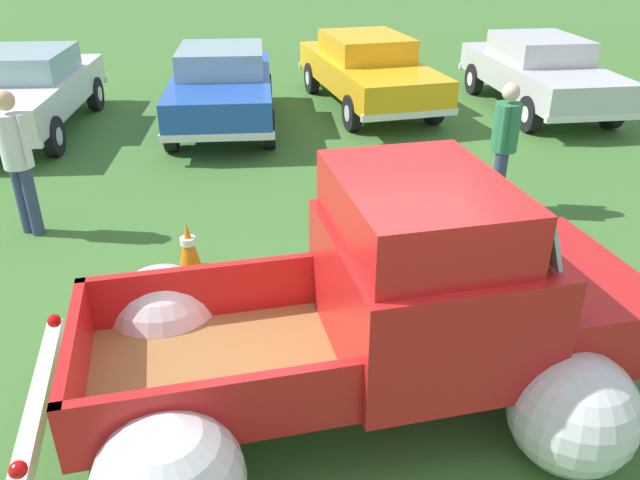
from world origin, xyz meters
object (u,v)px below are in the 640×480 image
Objects in this scene: show_car_2 at (368,69)px; spectator_1 at (16,154)px; show_car_0 at (26,89)px; spectator_0 at (504,140)px; vintage_pickup_truck at (392,321)px; show_car_1 at (222,84)px; show_car_3 at (539,71)px; lane_cone_0 at (189,250)px.

show_car_2 is 2.69× the size of spectator_1.
spectator_0 is (7.25, -4.37, 0.20)m from show_car_0.
vintage_pickup_truck is 0.99× the size of show_car_2.
show_car_0 is (-5.00, 7.93, 0.02)m from vintage_pickup_truck.
show_car_2 is 7.50m from spectator_1.
show_car_1 is at bearing 93.91° from vintage_pickup_truck.
spectator_0 is (3.73, -4.30, 0.20)m from show_car_1.
vintage_pickup_truck is at bearing -18.01° from show_car_2.
show_car_3 is (4.85, 8.31, 0.02)m from vintage_pickup_truck.
spectator_1 is (-3.78, 3.51, 0.28)m from vintage_pickup_truck.
spectator_1 reaches higher than show_car_3.
show_car_0 is at bearing 115.45° from vintage_pickup_truck.
show_car_0 is at bearing -0.43° from spectator_0.
spectator_0 reaches higher than show_car_0.
show_car_2 is at bearing 74.02° from vintage_pickup_truck.
spectator_0 is (2.25, 3.55, 0.22)m from vintage_pickup_truck.
lane_cone_0 is (-0.26, -5.63, -0.47)m from show_car_1.
show_car_0 is 0.93× the size of show_car_2.
spectator_1 is at bearing 130.37° from vintage_pickup_truck.
show_car_1 is 6.82× the size of lane_cone_0.
lane_cone_0 is at bearing -1.25° from show_car_1.
vintage_pickup_truck is at bearing 34.58° from show_car_0.
spectator_1 is at bearing -52.99° from show_car_2.
spectator_0 is at bearing 18.43° from lane_cone_0.
show_car_0 reaches higher than lane_cone_0.
spectator_1 is 2.86× the size of lane_cone_0.
vintage_pickup_truck is 5.17m from spectator_1.
show_car_3 is 2.51× the size of spectator_1.
show_car_0 is 6.58m from lane_cone_0.
show_car_2 is at bearing 64.47° from lane_cone_0.
show_car_1 is 2.39× the size of spectator_1.
show_car_2 is at bearing 170.33° from spectator_1.
show_car_1 is at bearing -18.35° from spectator_0.
vintage_pickup_truck reaches higher than spectator_1.
vintage_pickup_truck is 2.67× the size of spectator_1.
show_car_0 is 2.49× the size of spectator_1.
lane_cone_0 is (2.04, -1.29, -0.72)m from spectator_1.
show_car_0 and show_car_1 have the same top height.
show_car_1 is 0.95× the size of show_car_3.
spectator_1 is at bearing -26.53° from show_car_1.
show_car_1 and show_car_2 have the same top height.
spectator_0 is at bearing 61.25° from show_car_0.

